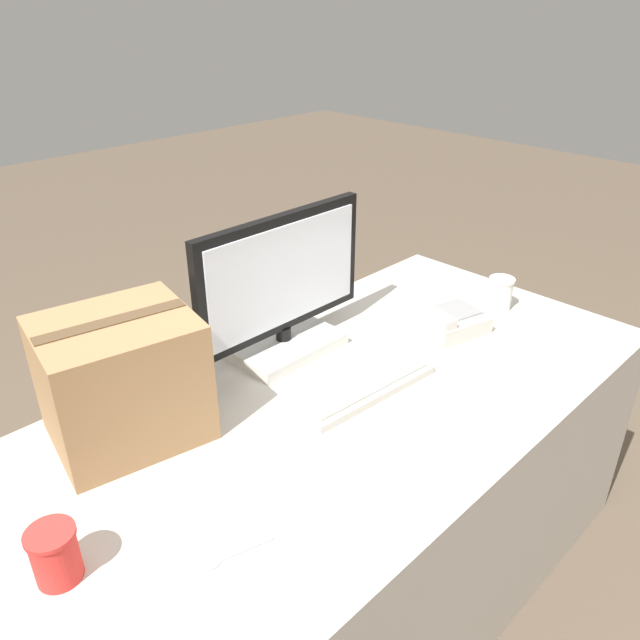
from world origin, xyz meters
TOP-DOWN VIEW (x-y plane):
  - ground_plane at (0.00, 0.00)m, footprint 12.00×12.00m
  - office_desk at (0.00, 0.00)m, footprint 1.80×0.90m
  - monitor at (0.04, 0.28)m, footprint 0.57×0.22m
  - keyboard at (0.05, -0.01)m, footprint 0.42×0.19m
  - desk_phone at (0.48, 0.02)m, footprint 0.23×0.23m
  - paper_cup_left at (-0.78, -0.03)m, footprint 0.09×0.09m
  - paper_cup_right at (0.71, -0.02)m, footprint 0.08×0.08m
  - spoon at (-0.54, -0.21)m, footprint 0.14×0.05m
  - cardboard_box at (-0.47, 0.25)m, footprint 0.38×0.34m

SIDE VIEW (x-z plane):
  - ground_plane at x=0.00m, z-range 0.00..0.00m
  - office_desk at x=0.00m, z-range 0.00..0.71m
  - spoon at x=-0.54m, z-range 0.71..0.72m
  - keyboard at x=0.05m, z-range 0.71..0.74m
  - desk_phone at x=0.48m, z-range 0.70..0.79m
  - paper_cup_right at x=0.71m, z-range 0.71..0.82m
  - paper_cup_left at x=-0.78m, z-range 0.71..0.82m
  - cardboard_box at x=-0.47m, z-range 0.71..1.01m
  - monitor at x=0.04m, z-range 0.69..1.09m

